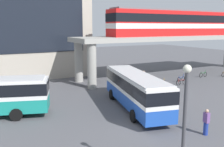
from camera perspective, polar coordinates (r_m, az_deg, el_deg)
name	(u,v)px	position (r m, az deg, el deg)	size (l,w,h in m)	color
ground_plane	(87,96)	(27.39, -5.77, -5.09)	(120.00, 120.00, 0.00)	#515156
elevated_platform	(176,41)	(40.06, 14.18, 7.05)	(32.37, 5.95, 6.00)	#9E9B93
train	(182,23)	(40.76, 15.53, 11.01)	(24.81, 2.96, 3.84)	red
bus_main	(135,87)	(22.75, 5.23, -3.14)	(5.02, 11.33, 3.22)	#1E4CB2
bicycle_red	(182,82)	(33.61, 15.45, -1.86)	(1.79, 0.14, 1.04)	black
bicycle_green	(203,75)	(39.75, 19.86, -0.24)	(1.78, 0.30, 1.04)	black
bicycle_orange	(160,83)	(32.16, 10.86, -2.22)	(1.79, 0.24, 1.04)	black
bicycle_blue	(181,79)	(35.49, 15.30, -1.21)	(1.75, 0.48, 1.04)	black
pedestrian_waiting_near_stop	(206,123)	(18.73, 20.47, -10.37)	(0.32, 0.42, 1.84)	navy
pedestrian_at_kerb	(144,78)	(33.11, 7.15, -0.94)	(0.43, 0.48, 1.73)	gray
lamp_post	(185,118)	(11.47, 16.05, -9.70)	(0.36, 0.36, 5.80)	#3F3F44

